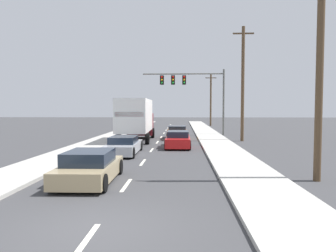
{
  "coord_description": "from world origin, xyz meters",
  "views": [
    {
      "loc": [
        2.06,
        -7.35,
        2.84
      ],
      "look_at": [
        0.96,
        17.71,
        1.46
      ],
      "focal_mm": 33.98,
      "sensor_mm": 36.0,
      "label": 1
    }
  ],
  "objects_px": {
    "car_silver": "(124,146)",
    "utility_pole_far": "(211,99)",
    "box_truck": "(136,118)",
    "traffic_signal_mast": "(187,85)",
    "utility_pole_mid": "(243,83)",
    "car_tan": "(90,168)",
    "car_orange": "(177,133)",
    "utility_pole_near": "(320,46)",
    "car_red": "(178,140)"
  },
  "relations": [
    {
      "from": "car_silver",
      "to": "utility_pole_mid",
      "type": "relative_size",
      "value": 0.47
    },
    {
      "from": "car_silver",
      "to": "utility_pole_far",
      "type": "xyz_separation_m",
      "value": [
        8.32,
        32.59,
        3.81
      ]
    },
    {
      "from": "traffic_signal_mast",
      "to": "utility_pole_mid",
      "type": "height_order",
      "value": "utility_pole_mid"
    },
    {
      "from": "car_silver",
      "to": "utility_pole_far",
      "type": "distance_m",
      "value": 33.85
    },
    {
      "from": "car_orange",
      "to": "utility_pole_mid",
      "type": "relative_size",
      "value": 0.44
    },
    {
      "from": "traffic_signal_mast",
      "to": "car_tan",
      "type": "bearing_deg",
      "value": -100.45
    },
    {
      "from": "utility_pole_near",
      "to": "utility_pole_far",
      "type": "xyz_separation_m",
      "value": [
        -0.6,
        39.6,
        -0.91
      ]
    },
    {
      "from": "utility_pole_mid",
      "to": "car_silver",
      "type": "bearing_deg",
      "value": -136.89
    },
    {
      "from": "car_orange",
      "to": "utility_pole_near",
      "type": "height_order",
      "value": "utility_pole_near"
    },
    {
      "from": "utility_pole_near",
      "to": "car_red",
      "type": "bearing_deg",
      "value": 117.93
    },
    {
      "from": "car_red",
      "to": "traffic_signal_mast",
      "type": "xyz_separation_m",
      "value": [
        0.78,
        10.85,
        4.82
      ]
    },
    {
      "from": "car_silver",
      "to": "utility_pole_mid",
      "type": "xyz_separation_m",
      "value": [
        8.87,
        8.31,
        4.55
      ]
    },
    {
      "from": "traffic_signal_mast",
      "to": "utility_pole_mid",
      "type": "relative_size",
      "value": 0.88
    },
    {
      "from": "car_tan",
      "to": "car_orange",
      "type": "relative_size",
      "value": 0.96
    },
    {
      "from": "utility_pole_mid",
      "to": "traffic_signal_mast",
      "type": "bearing_deg",
      "value": 128.13
    },
    {
      "from": "car_tan",
      "to": "car_red",
      "type": "distance_m",
      "value": 11.59
    },
    {
      "from": "traffic_signal_mast",
      "to": "utility_pole_near",
      "type": "distance_m",
      "value": 21.91
    },
    {
      "from": "utility_pole_mid",
      "to": "utility_pole_far",
      "type": "xyz_separation_m",
      "value": [
        -0.56,
        24.28,
        -0.74
      ]
    },
    {
      "from": "car_tan",
      "to": "utility_pole_far",
      "type": "relative_size",
      "value": 0.49
    },
    {
      "from": "car_silver",
      "to": "car_tan",
      "type": "height_order",
      "value": "car_tan"
    },
    {
      "from": "utility_pole_far",
      "to": "box_truck",
      "type": "bearing_deg",
      "value": -109.05
    },
    {
      "from": "car_silver",
      "to": "utility_pole_far",
      "type": "bearing_deg",
      "value": 75.68
    },
    {
      "from": "car_orange",
      "to": "utility_pole_near",
      "type": "relative_size",
      "value": 0.42
    },
    {
      "from": "box_truck",
      "to": "traffic_signal_mast",
      "type": "height_order",
      "value": "traffic_signal_mast"
    },
    {
      "from": "box_truck",
      "to": "traffic_signal_mast",
      "type": "xyz_separation_m",
      "value": [
        4.42,
        6.77,
        3.33
      ]
    },
    {
      "from": "car_silver",
      "to": "utility_pole_far",
      "type": "relative_size",
      "value": 0.55
    },
    {
      "from": "utility_pole_mid",
      "to": "box_truck",
      "type": "bearing_deg",
      "value": -175.58
    },
    {
      "from": "box_truck",
      "to": "utility_pole_far",
      "type": "distance_m",
      "value": 26.53
    },
    {
      "from": "utility_pole_near",
      "to": "utility_pole_far",
      "type": "relative_size",
      "value": 1.22
    },
    {
      "from": "car_tan",
      "to": "car_red",
      "type": "xyz_separation_m",
      "value": [
        3.27,
        11.12,
        -0.0
      ]
    },
    {
      "from": "box_truck",
      "to": "car_orange",
      "type": "distance_m",
      "value": 4.45
    },
    {
      "from": "car_silver",
      "to": "utility_pole_near",
      "type": "relative_size",
      "value": 0.45
    },
    {
      "from": "utility_pole_mid",
      "to": "car_tan",
      "type": "bearing_deg",
      "value": -118.99
    },
    {
      "from": "car_silver",
      "to": "car_tan",
      "type": "bearing_deg",
      "value": -89.52
    },
    {
      "from": "car_orange",
      "to": "car_silver",
      "type": "bearing_deg",
      "value": -107.61
    },
    {
      "from": "car_red",
      "to": "utility_pole_mid",
      "type": "height_order",
      "value": "utility_pole_mid"
    },
    {
      "from": "car_orange",
      "to": "traffic_signal_mast",
      "type": "xyz_separation_m",
      "value": [
        0.95,
        4.41,
        4.82
      ]
    },
    {
      "from": "car_tan",
      "to": "utility_pole_near",
      "type": "distance_m",
      "value": 10.03
    },
    {
      "from": "utility_pole_near",
      "to": "box_truck",
      "type": "bearing_deg",
      "value": 122.27
    },
    {
      "from": "car_tan",
      "to": "utility_pole_mid",
      "type": "height_order",
      "value": "utility_pole_mid"
    },
    {
      "from": "utility_pole_mid",
      "to": "utility_pole_far",
      "type": "height_order",
      "value": "utility_pole_mid"
    },
    {
      "from": "car_tan",
      "to": "traffic_signal_mast",
      "type": "height_order",
      "value": "traffic_signal_mast"
    },
    {
      "from": "box_truck",
      "to": "utility_pole_mid",
      "type": "height_order",
      "value": "utility_pole_mid"
    },
    {
      "from": "box_truck",
      "to": "utility_pole_near",
      "type": "height_order",
      "value": "utility_pole_near"
    },
    {
      "from": "box_truck",
      "to": "car_orange",
      "type": "relative_size",
      "value": 1.95
    },
    {
      "from": "car_tan",
      "to": "car_orange",
      "type": "height_order",
      "value": "car_orange"
    },
    {
      "from": "car_silver",
      "to": "traffic_signal_mast",
      "type": "relative_size",
      "value": 0.53
    },
    {
      "from": "utility_pole_mid",
      "to": "utility_pole_far",
      "type": "distance_m",
      "value": 24.3
    },
    {
      "from": "car_orange",
      "to": "utility_pole_far",
      "type": "xyz_separation_m",
      "value": [
        5.16,
        22.63,
        3.77
      ]
    },
    {
      "from": "traffic_signal_mast",
      "to": "utility_pole_near",
      "type": "bearing_deg",
      "value": -77.35
    }
  ]
}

